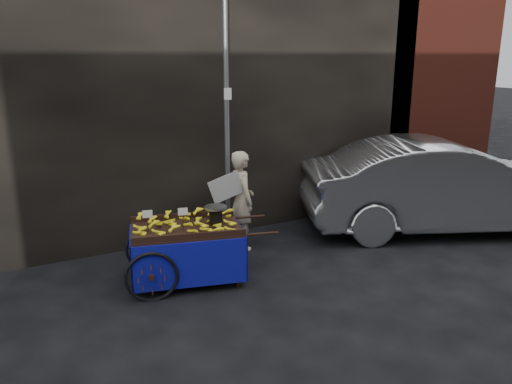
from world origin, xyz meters
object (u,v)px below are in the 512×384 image
vendor (242,200)px  banana_cart (183,234)px  plastic_bag (221,247)px  parked_car (443,186)px

vendor → banana_cart: bearing=126.7°
banana_cart → plastic_bag: banana_cart is taller
banana_cart → parked_car: (4.72, -0.14, 0.12)m
banana_cart → plastic_bag: 1.15m
vendor → plastic_bag: 0.80m
banana_cart → plastic_bag: bearing=51.2°
plastic_bag → parked_car: 4.04m
plastic_bag → banana_cart: bearing=-143.4°
parked_car → vendor: bearing=99.6°
banana_cart → plastic_bag: size_ratio=7.95×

